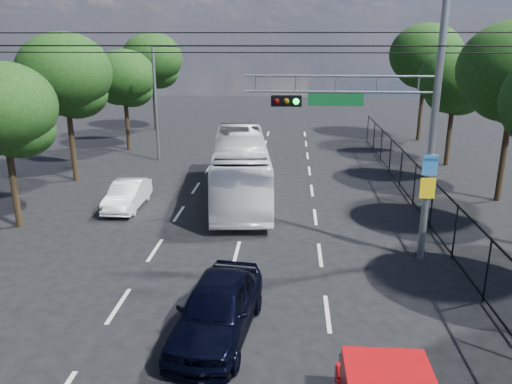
# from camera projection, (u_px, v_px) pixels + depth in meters

# --- Properties ---
(lane_markings) EXTENTS (6.12, 38.00, 0.01)m
(lane_markings) POSITION_uv_depth(u_px,v_px,m) (250.00, 201.00, 23.74)
(lane_markings) COLOR beige
(lane_markings) RESTS_ON ground
(signal_mast) EXTENTS (6.43, 0.39, 9.50)m
(signal_mast) POSITION_uv_depth(u_px,v_px,m) (397.00, 108.00, 16.12)
(signal_mast) COLOR slate
(signal_mast) RESTS_ON ground
(streetlight_left) EXTENTS (2.09, 0.22, 7.08)m
(streetlight_left) POSITION_uv_depth(u_px,v_px,m) (158.00, 98.00, 30.65)
(streetlight_left) COLOR slate
(streetlight_left) RESTS_ON ground
(utility_wires) EXTENTS (22.00, 5.04, 0.74)m
(utility_wires) POSITION_uv_depth(u_px,v_px,m) (237.00, 44.00, 16.70)
(utility_wires) COLOR black
(utility_wires) RESTS_ON ground
(fence_right) EXTENTS (0.06, 34.03, 2.00)m
(fence_right) POSITION_uv_depth(u_px,v_px,m) (425.00, 195.00, 21.18)
(fence_right) COLOR black
(fence_right) RESTS_ON ground
(tree_right_d) EXTENTS (4.32, 4.32, 7.02)m
(tree_right_d) POSITION_uv_depth(u_px,v_px,m) (455.00, 85.00, 29.21)
(tree_right_d) COLOR black
(tree_right_d) RESTS_ON ground
(tree_right_e) EXTENTS (5.28, 5.28, 8.58)m
(tree_right_e) POSITION_uv_depth(u_px,v_px,m) (426.00, 60.00, 36.51)
(tree_right_e) COLOR black
(tree_right_e) RESTS_ON ground
(tree_left_b) EXTENTS (4.08, 4.08, 6.63)m
(tree_left_b) POSITION_uv_depth(u_px,v_px,m) (4.00, 115.00, 19.23)
(tree_left_b) COLOR black
(tree_left_b) RESTS_ON ground
(tree_left_c) EXTENTS (4.80, 4.80, 7.80)m
(tree_left_c) POSITION_uv_depth(u_px,v_px,m) (66.00, 80.00, 25.71)
(tree_left_c) COLOR black
(tree_left_c) RESTS_ON ground
(tree_left_d) EXTENTS (4.20, 4.20, 6.83)m
(tree_left_d) POSITION_uv_depth(u_px,v_px,m) (124.00, 81.00, 33.51)
(tree_left_d) COLOR black
(tree_left_d) RESTS_ON ground
(tree_left_e) EXTENTS (4.92, 4.92, 7.99)m
(tree_left_e) POSITION_uv_depth(u_px,v_px,m) (153.00, 63.00, 40.92)
(tree_left_e) COLOR black
(tree_left_e) RESTS_ON ground
(navy_hatchback) EXTENTS (2.34, 4.69, 1.53)m
(navy_hatchback) POSITION_uv_depth(u_px,v_px,m) (217.00, 308.00, 12.79)
(navy_hatchback) COLOR black
(navy_hatchback) RESTS_ON ground
(white_bus) EXTENTS (3.67, 10.92, 2.98)m
(white_bus) POSITION_uv_depth(u_px,v_px,m) (240.00, 167.00, 24.03)
(white_bus) COLOR white
(white_bus) RESTS_ON ground
(white_van) EXTENTS (1.32, 3.73, 1.23)m
(white_van) POSITION_uv_depth(u_px,v_px,m) (127.00, 195.00, 22.67)
(white_van) COLOR white
(white_van) RESTS_ON ground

